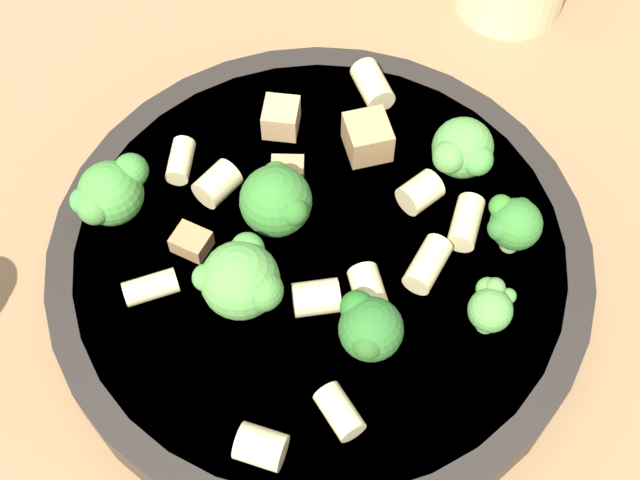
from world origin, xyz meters
TOP-DOWN VIEW (x-y plane):
  - ground_plane at (0.00, 0.00)m, footprint 2.00×2.00m
  - pasta_bowl at (0.00, 0.00)m, footprint 0.29×0.29m
  - broccoli_floret_0 at (0.03, -0.01)m, footprint 0.04×0.04m
  - broccoli_floret_1 at (-0.09, 0.01)m, footprint 0.02×0.02m
  - broccoli_floret_2 at (-0.09, -0.04)m, footprint 0.03×0.03m
  - broccoli_floret_3 at (0.02, 0.04)m, footprint 0.05×0.04m
  - broccoli_floret_4 at (-0.04, 0.04)m, footprint 0.03×0.03m
  - broccoli_floret_5 at (0.11, 0.02)m, footprint 0.03×0.04m
  - broccoli_floret_6 at (-0.05, -0.08)m, footprint 0.04×0.04m
  - rigatoni_0 at (0.07, -0.01)m, footprint 0.02×0.03m
  - rigatoni_1 at (-0.04, 0.08)m, footprint 0.03×0.03m
  - rigatoni_2 at (0.09, -0.02)m, footprint 0.02×0.03m
  - rigatoni_3 at (-0.07, -0.04)m, footprint 0.02×0.03m
  - rigatoni_4 at (-0.01, 0.03)m, footprint 0.03×0.03m
  - rigatoni_5 at (-0.06, -0.01)m, footprint 0.02×0.03m
  - rigatoni_6 at (-0.03, 0.02)m, footprint 0.03×0.03m
  - rigatoni_7 at (-0.04, -0.05)m, footprint 0.03×0.03m
  - rigatoni_8 at (-0.02, 0.11)m, footprint 0.02×0.02m
  - rigatoni_9 at (0.01, -0.11)m, footprint 0.03×0.03m
  - rigatoni_10 at (0.07, 0.06)m, footprint 0.03×0.03m
  - chicken_chunk_0 at (0.03, -0.04)m, footprint 0.02×0.02m
  - chicken_chunk_1 at (0.05, -0.07)m, footprint 0.02×0.03m
  - chicken_chunk_2 at (0.06, 0.02)m, footprint 0.02×0.02m
  - chicken_chunk_3 at (0.00, -0.07)m, footprint 0.03×0.03m

SIDE VIEW (x-z plane):
  - ground_plane at x=0.00m, z-range 0.00..0.00m
  - pasta_bowl at x=0.00m, z-range 0.00..0.03m
  - chicken_chunk_0 at x=0.03m, z-range 0.03..0.04m
  - chicken_chunk_2 at x=0.06m, z-range 0.03..0.04m
  - rigatoni_10 at x=0.07m, z-range 0.03..0.04m
  - rigatoni_2 at x=0.09m, z-range 0.03..0.04m
  - rigatoni_1 at x=-0.04m, z-range 0.03..0.04m
  - rigatoni_3 at x=-0.07m, z-range 0.03..0.04m
  - rigatoni_5 at x=-0.06m, z-range 0.03..0.04m
  - rigatoni_6 at x=-0.03m, z-range 0.03..0.05m
  - rigatoni_9 at x=0.01m, z-range 0.03..0.05m
  - rigatoni_7 at x=-0.04m, z-range 0.03..0.05m
  - rigatoni_4 at x=-0.01m, z-range 0.03..0.05m
  - chicken_chunk_1 at x=0.05m, z-range 0.03..0.05m
  - rigatoni_0 at x=0.07m, z-range 0.03..0.05m
  - rigatoni_8 at x=-0.02m, z-range 0.03..0.05m
  - chicken_chunk_3 at x=0.00m, z-range 0.03..0.05m
  - broccoli_floret_1 at x=-0.09m, z-range 0.03..0.06m
  - broccoli_floret_6 at x=-0.05m, z-range 0.03..0.07m
  - broccoli_floret_2 at x=-0.09m, z-range 0.03..0.07m
  - broccoli_floret_4 at x=-0.04m, z-range 0.03..0.07m
  - broccoli_floret_5 at x=0.11m, z-range 0.03..0.07m
  - broccoli_floret_0 at x=0.03m, z-range 0.03..0.08m
  - broccoli_floret_3 at x=0.02m, z-range 0.03..0.08m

